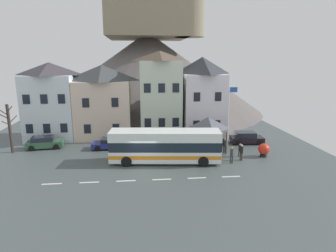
{
  "coord_description": "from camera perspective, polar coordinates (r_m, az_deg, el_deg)",
  "views": [
    {
      "loc": [
        -0.25,
        -25.36,
        9.88
      ],
      "look_at": [
        2.74,
        4.36,
        2.94
      ],
      "focal_mm": 30.76,
      "sensor_mm": 36.0,
      "label": 1
    }
  ],
  "objects": [
    {
      "name": "pedestrian_02",
      "position": [
        31.6,
        11.14,
        -3.61
      ],
      "size": [
        0.31,
        0.3,
        1.62
      ],
      "color": "#2D2D38",
      "rests_on": "ground_plane"
    },
    {
      "name": "bus_shelter",
      "position": [
        31.88,
        7.95,
        0.58
      ],
      "size": [
        3.6,
        3.6,
        3.75
      ],
      "color": "#473D33",
      "rests_on": "ground_plane"
    },
    {
      "name": "townhouse_03",
      "position": [
        38.98,
        6.66,
        5.94
      ],
      "size": [
        5.28,
        6.9,
        10.2
      ],
      "color": "white",
      "rests_on": "ground_plane"
    },
    {
      "name": "public_bench",
      "position": [
        34.25,
        7.42,
        -2.99
      ],
      "size": [
        1.66,
        0.48,
        0.87
      ],
      "color": "#33473D",
      "rests_on": "ground_plane"
    },
    {
      "name": "pedestrian_01",
      "position": [
        28.63,
        12.51,
        -5.39
      ],
      "size": [
        0.33,
        0.32,
        1.67
      ],
      "color": "#2D2D38",
      "rests_on": "ground_plane"
    },
    {
      "name": "flagpole",
      "position": [
        33.4,
        12.03,
        2.67
      ],
      "size": [
        0.95,
        0.1,
        6.92
      ],
      "color": "silver",
      "rests_on": "ground_plane"
    },
    {
      "name": "pedestrian_03",
      "position": [
        29.71,
        14.37,
        -4.83
      ],
      "size": [
        0.33,
        0.33,
        1.64
      ],
      "color": "#38332D",
      "rests_on": "ground_plane"
    },
    {
      "name": "townhouse_01",
      "position": [
        37.69,
        -12.72,
        4.71
      ],
      "size": [
        6.79,
        5.4,
        9.22
      ],
      "color": "beige",
      "rests_on": "ground_plane"
    },
    {
      "name": "parked_car_02",
      "position": [
        34.63,
        7.15,
        -2.55
      ],
      "size": [
        4.35,
        2.11,
        1.25
      ],
      "rotation": [
        0.0,
        0.0,
        0.03
      ],
      "color": "black",
      "rests_on": "ground_plane"
    },
    {
      "name": "townhouse_00",
      "position": [
        39.25,
        -22.01,
        4.63
      ],
      "size": [
        5.91,
        6.01,
        9.53
      ],
      "color": "silver",
      "rests_on": "ground_plane"
    },
    {
      "name": "parked_car_00",
      "position": [
        35.9,
        15.26,
        -2.25
      ],
      "size": [
        3.95,
        2.16,
        1.4
      ],
      "rotation": [
        0.0,
        0.0,
        -0.07
      ],
      "color": "black",
      "rests_on": "ground_plane"
    },
    {
      "name": "bare_tree_00",
      "position": [
        35.06,
        -28.89,
        -0.28
      ],
      "size": [
        1.8,
        1.64,
        5.28
      ],
      "color": "#382D28",
      "rests_on": "ground_plane"
    },
    {
      "name": "pedestrian_00",
      "position": [
        30.81,
        14.09,
        -4.44
      ],
      "size": [
        0.33,
        0.33,
        1.41
      ],
      "color": "#38332D",
      "rests_on": "ground_plane"
    },
    {
      "name": "parked_car_03",
      "position": [
        33.17,
        -11.16,
        -3.41
      ],
      "size": [
        4.16,
        1.85,
        1.23
      ],
      "rotation": [
        0.0,
        0.0,
        3.13
      ],
      "color": "navy",
      "rests_on": "ground_plane"
    },
    {
      "name": "transit_bus",
      "position": [
        28.08,
        -0.58,
        -4.06
      ],
      "size": [
        10.9,
        3.65,
        3.19
      ],
      "rotation": [
        0.0,
        0.0,
        -0.1
      ],
      "color": "white",
      "rests_on": "ground_plane"
    },
    {
      "name": "hilltop_castle",
      "position": [
        56.55,
        -3.95,
        11.22
      ],
      "size": [
        43.49,
        43.49,
        22.18
      ],
      "color": "#5B5654",
      "rests_on": "ground_plane"
    },
    {
      "name": "parked_car_01",
      "position": [
        35.57,
        -23.29,
        -3.02
      ],
      "size": [
        4.06,
        2.22,
        1.39
      ],
      "rotation": [
        0.0,
        0.0,
        0.12
      ],
      "color": "#2E5537",
      "rests_on": "ground_plane"
    },
    {
      "name": "townhouse_02",
      "position": [
        37.81,
        -1.63,
        6.38
      ],
      "size": [
        5.14,
        6.25,
        10.96
      ],
      "color": "beige",
      "rests_on": "ground_plane"
    },
    {
      "name": "ground_plane",
      "position": [
        27.23,
        -4.88,
        -8.32
      ],
      "size": [
        40.0,
        60.0,
        0.07
      ],
      "color": "#475051"
    },
    {
      "name": "harbour_buoy",
      "position": [
        31.46,
        18.44,
        -4.44
      ],
      "size": [
        1.16,
        1.16,
        1.41
      ],
      "color": "black",
      "rests_on": "ground_plane"
    }
  ]
}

